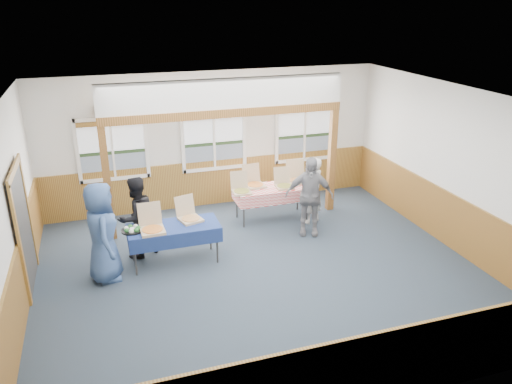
{
  "coord_description": "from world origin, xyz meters",
  "views": [
    {
      "loc": [
        -2.55,
        -7.6,
        4.73
      ],
      "look_at": [
        0.24,
        1.0,
        1.19
      ],
      "focal_mm": 35.0,
      "sensor_mm": 36.0,
      "label": 1
    }
  ],
  "objects_px": {
    "table_right": "(272,190)",
    "person_grey": "(309,196)",
    "woman_black": "(137,217)",
    "man_blue": "(102,232)",
    "table_left": "(174,229)",
    "woman_white": "(313,191)"
  },
  "relations": [
    {
      "from": "table_left",
      "to": "person_grey",
      "type": "relative_size",
      "value": 1.05
    },
    {
      "from": "table_right",
      "to": "person_grey",
      "type": "distance_m",
      "value": 1.1
    },
    {
      "from": "table_right",
      "to": "person_grey",
      "type": "bearing_deg",
      "value": -53.92
    },
    {
      "from": "table_left",
      "to": "woman_black",
      "type": "bearing_deg",
      "value": 151.25
    },
    {
      "from": "table_left",
      "to": "table_right",
      "type": "distance_m",
      "value": 2.77
    },
    {
      "from": "woman_black",
      "to": "woman_white",
      "type": "bearing_deg",
      "value": 155.24
    },
    {
      "from": "woman_white",
      "to": "man_blue",
      "type": "distance_m",
      "value": 4.62
    },
    {
      "from": "woman_white",
      "to": "table_left",
      "type": "bearing_deg",
      "value": -9.16
    },
    {
      "from": "woman_white",
      "to": "person_grey",
      "type": "xyz_separation_m",
      "value": [
        -0.31,
        -0.51,
        0.1
      ]
    },
    {
      "from": "table_left",
      "to": "woman_white",
      "type": "relative_size",
      "value": 1.19
    },
    {
      "from": "table_left",
      "to": "woman_black",
      "type": "distance_m",
      "value": 0.8
    },
    {
      "from": "woman_black",
      "to": "man_blue",
      "type": "bearing_deg",
      "value": 17.29
    },
    {
      "from": "woman_black",
      "to": "table_right",
      "type": "bearing_deg",
      "value": 165.14
    },
    {
      "from": "table_right",
      "to": "man_blue",
      "type": "height_order",
      "value": "man_blue"
    },
    {
      "from": "person_grey",
      "to": "table_left",
      "type": "bearing_deg",
      "value": -150.89
    },
    {
      "from": "woman_black",
      "to": "man_blue",
      "type": "relative_size",
      "value": 0.88
    },
    {
      "from": "woman_black",
      "to": "table_left",
      "type": "bearing_deg",
      "value": 111.8
    },
    {
      "from": "woman_white",
      "to": "table_right",
      "type": "bearing_deg",
      "value": -55.27
    },
    {
      "from": "table_left",
      "to": "table_right",
      "type": "xyz_separation_m",
      "value": [
        2.43,
        1.33,
        -0.0
      ]
    },
    {
      "from": "man_blue",
      "to": "person_grey",
      "type": "height_order",
      "value": "man_blue"
    },
    {
      "from": "man_blue",
      "to": "woman_black",
      "type": "bearing_deg",
      "value": -45.76
    },
    {
      "from": "table_right",
      "to": "woman_black",
      "type": "height_order",
      "value": "woman_black"
    }
  ]
}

